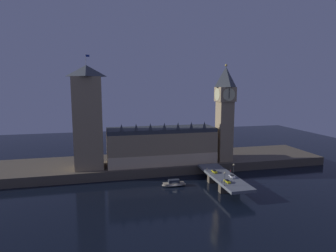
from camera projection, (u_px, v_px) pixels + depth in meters
ground_plane at (175, 187)px, 149.49m from camera, size 400.00×400.00×0.00m
embankment at (160, 163)px, 186.68m from camera, size 220.00×42.00×5.44m
parliament_hall at (161, 145)px, 176.98m from camera, size 67.27×21.61×26.59m
clock_tower at (225, 111)px, 178.21m from camera, size 11.11×11.22×61.64m
victoria_tower at (88, 117)px, 162.80m from camera, size 16.42×16.42×65.89m
bridge at (223, 178)px, 149.81m from camera, size 12.67×46.00×6.32m
car_northbound_lead at (214, 171)px, 154.04m from camera, size 1.99×4.64×1.38m
car_northbound_trail at (227, 181)px, 138.30m from camera, size 1.84×4.70×1.34m
car_southbound_lead at (232, 176)px, 145.63m from camera, size 1.86×4.49×1.41m
pedestrian_near_rail at (222, 181)px, 137.91m from camera, size 0.38×0.38×1.76m
pedestrian_mid_walk at (230, 171)px, 153.44m from camera, size 0.38×0.38×1.67m
pedestrian_far_rail at (207, 169)px, 157.18m from camera, size 0.38×0.38×1.69m
street_lamp_near at (225, 177)px, 133.44m from camera, size 1.34×0.60×6.70m
street_lamp_mid at (234, 168)px, 150.42m from camera, size 1.34×0.60×5.90m
boat_upstream at (174, 184)px, 151.05m from camera, size 13.32×4.86×3.60m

